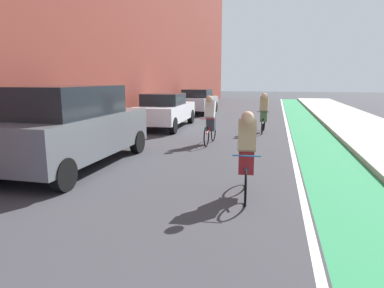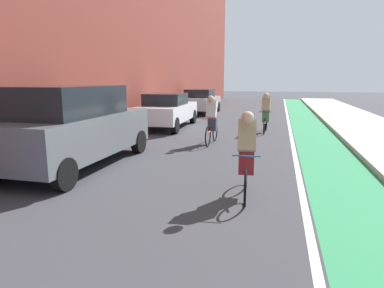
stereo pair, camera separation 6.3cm
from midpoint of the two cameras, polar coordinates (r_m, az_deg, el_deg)
name	(u,v)px [view 2 (the right image)]	position (r m, az deg, el deg)	size (l,w,h in m)	color
ground_plane	(234,129)	(14.85, 7.33, 2.55)	(96.11, 96.11, 0.00)	#38383D
bike_lane_paint	(309,125)	(16.78, 19.31, 2.99)	(1.60, 43.69, 0.00)	#2D8451
lane_divider_stripe	(289,125)	(16.72, 16.24, 3.14)	(0.12, 43.69, 0.00)	white
sidewalk_right	(365,126)	(17.14, 27.39, 2.77)	(3.23, 43.69, 0.14)	#A8A59E
building_facade_left	(126,3)	(18.64, -10.95, 22.47)	(4.15, 43.69, 11.87)	brown
parked_suv_gray	(73,126)	(8.71, -19.26, 2.96)	(2.01, 4.69, 1.98)	#595B60
parked_sedan_white	(167,110)	(15.13, -4.13, 5.77)	(2.00, 4.58, 1.53)	silver
parked_sedan_silver	(200,101)	(21.44, 1.50, 7.29)	(1.90, 4.31, 1.53)	#9EA0A8
cyclist_mid	(247,151)	(6.20, 9.54, -1.23)	(0.48, 1.67, 1.59)	black
cyclist_trailing	(212,119)	(11.22, 3.56, 4.32)	(0.48, 1.73, 1.62)	black
cyclist_far	(266,112)	(14.01, 12.55, 5.38)	(0.48, 1.71, 1.61)	black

